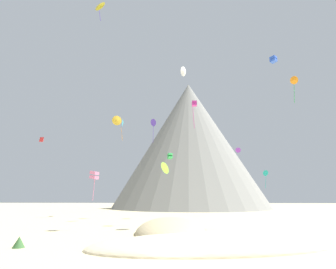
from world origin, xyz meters
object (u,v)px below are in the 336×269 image
kite_white_high (184,71)px  kite_indigo_mid (154,123)px  bush_far_left (145,251)px  kite_blue_high (273,59)px  kite_gold_mid (117,120)px  kite_cyan_mid (123,123)px  bush_near_left (19,242)px  kite_violet_mid (238,150)px  kite_teal_low (265,173)px  kite_yellow_high (100,6)px  bush_low_patch (158,239)px  kite_lime_low (164,168)px  kite_pink_low (94,175)px  kite_green_mid (170,156)px  bush_far_right (163,243)px  kite_orange_mid (294,81)px  kite_red_mid (42,139)px  rock_massif (189,145)px  kite_magenta_mid (194,104)px

kite_white_high → kite_indigo_mid: (-7.70, 5.92, -11.00)m
bush_far_left → kite_blue_high: bearing=57.4°
kite_gold_mid → kite_cyan_mid: (0.77, 3.76, 0.24)m
bush_near_left → kite_violet_mid: bearing=57.8°
kite_white_high → kite_gold_mid: 22.31m
bush_far_left → kite_teal_low: bearing=64.4°
bush_near_left → kite_cyan_mid: bearing=90.4°
kite_white_high → kite_indigo_mid: 14.68m
kite_indigo_mid → kite_yellow_high: bearing=108.8°
bush_low_patch → kite_blue_high: size_ratio=1.10×
kite_lime_low → kite_pink_low: bearing=-47.0°
kite_green_mid → kite_pink_low: size_ratio=0.32×
bush_near_left → bush_far_right: 14.42m
kite_orange_mid → kite_teal_low: 35.57m
bush_far_right → kite_violet_mid: (17.49, 48.60, 17.32)m
kite_teal_low → bush_far_right: bearing=48.1°
kite_red_mid → kite_gold_mid: (10.77, 18.08, 8.68)m
kite_orange_mid → kite_teal_low: size_ratio=1.00×
bush_low_patch → kite_green_mid: size_ratio=1.53×
kite_lime_low → kite_gold_mid: bearing=-120.3°
bush_low_patch → kite_white_high: size_ratio=0.95×
rock_massif → kite_teal_low: 52.96m
kite_indigo_mid → kite_teal_low: 34.60m
bush_near_left → kite_teal_low: bearing=52.9°
bush_near_left → kite_pink_low: (2.52, 15.03, 7.66)m
kite_green_mid → kite_cyan_mid: bearing=-56.2°
kite_blue_high → kite_yellow_high: kite_yellow_high is taller
kite_red_mid → kite_pink_low: bearing=-165.8°
bush_near_left → kite_lime_low: size_ratio=0.55×
kite_pink_low → bush_low_patch: bearing=-111.7°
kite_violet_mid → kite_magenta_mid: bearing=65.3°
kite_cyan_mid → bush_low_patch: bearing=-175.2°
kite_white_high → kite_gold_mid: (-17.91, 9.61, -9.20)m
kite_white_high → kite_pink_low: (-14.31, -18.74, -25.81)m
kite_blue_high → kite_lime_low: kite_blue_high is taller
bush_far_right → kite_teal_low: bearing=63.5°
kite_pink_low → kite_orange_mid: size_ratio=0.91×
kite_lime_low → kite_indigo_mid: (-4.21, 22.28, 13.51)m
bush_low_patch → kite_red_mid: size_ratio=2.23×
kite_red_mid → kite_indigo_mid: size_ratio=0.16×
kite_indigo_mid → rock_massif: bearing=-59.9°
bush_far_left → bush_low_patch: bearing=86.6°
kite_gold_mid → kite_indigo_mid: bearing=-46.9°
kite_indigo_mid → kite_teal_low: size_ratio=1.22×
kite_white_high → bush_far_right: bearing=-152.6°
kite_magenta_mid → kite_green_mid: bearing=-162.2°
bush_far_left → kite_pink_low: size_ratio=0.24×
bush_near_left → kite_blue_high: bearing=44.1°
kite_gold_mid → kite_cyan_mid: 3.84m
bush_low_patch → kite_pink_low: bearing=137.8°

